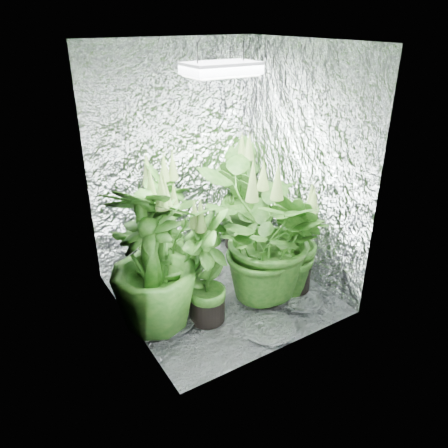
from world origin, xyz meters
TOP-DOWN VIEW (x-y plane):
  - ground at (0.00, 0.00)m, footprint 1.60×1.60m
  - walls at (0.00, 0.00)m, footprint 1.62×1.62m
  - ceiling at (0.00, 0.00)m, footprint 1.60×1.60m
  - grow_lamp at (0.00, 0.00)m, footprint 0.50×0.30m
  - plant_a at (-0.40, 0.13)m, footprint 1.10×1.10m
  - plant_b at (-0.20, 0.62)m, footprint 0.75×0.75m
  - plant_c at (0.60, 0.64)m, footprint 0.80×0.80m
  - plant_d at (-0.64, -0.10)m, footprint 0.91×0.91m
  - plant_e at (0.27, -0.24)m, footprint 1.11×1.11m
  - plant_f at (-0.28, -0.23)m, footprint 0.64×0.64m
  - plant_g at (0.53, -0.29)m, footprint 0.60×0.60m
  - circulation_fan at (0.59, 0.21)m, footprint 0.21×0.32m
  - plant_label at (0.59, -0.32)m, footprint 0.06×0.05m

SIDE VIEW (x-z plane):
  - ground at x=0.00m, z-range 0.00..0.00m
  - circulation_fan at x=0.59m, z-range -0.03..0.36m
  - plant_label at x=0.59m, z-range 0.26..0.34m
  - plant_f at x=-0.28m, z-range -0.05..0.96m
  - plant_g at x=0.53m, z-range -0.05..0.97m
  - plant_a at x=-0.40m, z-range -0.03..1.00m
  - plant_b at x=-0.20m, z-range -0.05..1.06m
  - plant_c at x=0.60m, z-range -0.04..1.13m
  - plant_e at x=0.27m, z-range -0.03..1.18m
  - plant_d at x=-0.64m, z-range -0.04..1.21m
  - walls at x=0.00m, z-range 0.00..2.00m
  - grow_lamp at x=0.00m, z-range 1.72..1.94m
  - ceiling at x=0.00m, z-range 2.00..2.00m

